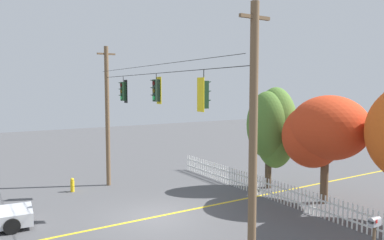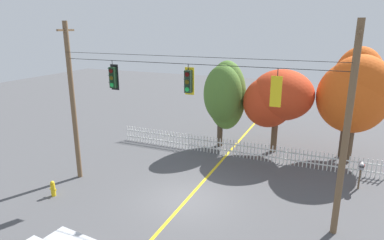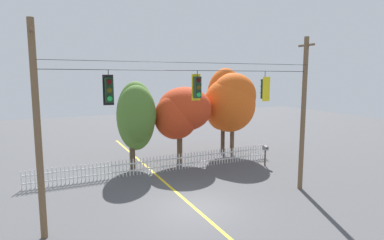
{
  "view_description": "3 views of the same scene",
  "coord_description": "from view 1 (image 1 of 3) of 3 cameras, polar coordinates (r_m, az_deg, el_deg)",
  "views": [
    {
      "loc": [
        14.71,
        -7.21,
        5.81
      ],
      "look_at": [
        0.78,
        1.43,
        4.43
      ],
      "focal_mm": 34.31,
      "sensor_mm": 36.0,
      "label": 1
    },
    {
      "loc": [
        5.88,
        -12.94,
        8.01
      ],
      "look_at": [
        -0.31,
        1.34,
        3.62
      ],
      "focal_mm": 30.82,
      "sensor_mm": 36.0,
      "label": 2
    },
    {
      "loc": [
        -6.24,
        -13.03,
        6.22
      ],
      "look_at": [
        0.18,
        0.74,
        4.16
      ],
      "focal_mm": 29.79,
      "sensor_mm": 36.0,
      "label": 3
    }
  ],
  "objects": [
    {
      "name": "lane_centerline_stripe",
      "position": [
        17.38,
        -5.55,
        -14.72
      ],
      "size": [
        0.16,
        36.0,
        0.01
      ],
      "primitive_type": "cube",
      "color": "gold",
      "rests_on": "ground"
    },
    {
      "name": "autumn_maple_near_fence",
      "position": [
        21.57,
        12.33,
        -1.05
      ],
      "size": [
        2.7,
        2.82,
        5.93
      ],
      "color": "#473828",
      "rests_on": "ground"
    },
    {
      "name": "fire_hydrant",
      "position": [
        22.17,
        -18.1,
        -9.57
      ],
      "size": [
        0.38,
        0.22,
        0.79
      ],
      "color": "gold",
      "rests_on": "ground"
    },
    {
      "name": "traffic_signal_northbound_primary",
      "position": [
        13.01,
        1.8,
        3.98
      ],
      "size": [
        0.43,
        0.38,
        1.49
      ],
      "color": "black"
    },
    {
      "name": "ground",
      "position": [
        17.38,
        -5.55,
        -14.73
      ],
      "size": [
        80.0,
        80.0,
        0.0
      ],
      "primitive_type": "plane",
      "color": "#4C4C4F"
    },
    {
      "name": "white_picket_fence",
      "position": [
        20.16,
        11.85,
        -10.42
      ],
      "size": [
        16.67,
        0.06,
        1.09
      ],
      "color": "white",
      "rests_on": "ground"
    },
    {
      "name": "autumn_maple_mid",
      "position": [
        19.44,
        19.6,
        -1.66
      ],
      "size": [
        4.34,
        3.73,
        5.52
      ],
      "color": "brown",
      "rests_on": "ground"
    },
    {
      "name": "traffic_signal_westbound_side",
      "position": [
        16.29,
        -5.53,
        4.6
      ],
      "size": [
        0.43,
        0.38,
        1.35
      ],
      "color": "black"
    },
    {
      "name": "traffic_signal_northbound_secondary",
      "position": [
        19.92,
        -10.59,
        4.41
      ],
      "size": [
        0.43,
        0.38,
        1.43
      ],
      "color": "black"
    },
    {
      "name": "roadside_mailbox",
      "position": [
        14.49,
        26.52,
        -14.33
      ],
      "size": [
        0.25,
        0.44,
        1.45
      ],
      "color": "brown",
      "rests_on": "ground"
    },
    {
      "name": "signal_support_span",
      "position": [
        16.45,
        -5.68,
        -0.6
      ],
      "size": [
        13.3,
        1.1,
        8.33
      ],
      "color": "brown",
      "rests_on": "ground"
    }
  ]
}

